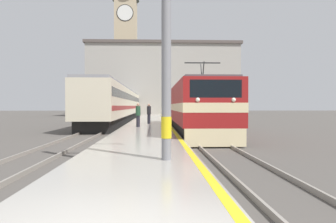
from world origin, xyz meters
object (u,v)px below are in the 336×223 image
(passenger_train, at_px, (119,104))
(clock_tower, at_px, (126,44))
(locomotive_train, at_px, (194,108))
(person_on_platform, at_px, (138,114))
(second_waiting_passenger, at_px, (149,113))
(catenary_mast, at_px, (169,19))

(passenger_train, height_order, clock_tower, clock_tower)
(locomotive_train, height_order, person_on_platform, locomotive_train)
(second_waiting_passenger, height_order, clock_tower, clock_tower)
(passenger_train, height_order, person_on_platform, passenger_train)
(catenary_mast, xyz_separation_m, second_waiting_passenger, (-0.91, 18.44, -3.02))
(second_waiting_passenger, bearing_deg, person_on_platform, -99.60)
(clock_tower, bearing_deg, person_on_platform, -83.99)
(locomotive_train, height_order, catenary_mast, catenary_mast)
(person_on_platform, bearing_deg, passenger_train, 100.90)
(second_waiting_passenger, bearing_deg, catenary_mast, -87.17)
(catenary_mast, relative_size, second_waiting_passenger, 4.66)
(catenary_mast, bearing_deg, passenger_train, 98.78)
(locomotive_train, distance_m, passenger_train, 18.17)
(locomotive_train, xyz_separation_m, clock_tower, (-8.93, 48.80, 13.57))
(locomotive_train, bearing_deg, passenger_train, 112.47)
(passenger_train, bearing_deg, person_on_platform, -79.10)
(person_on_platform, bearing_deg, clock_tower, 96.01)
(locomotive_train, height_order, clock_tower, clock_tower)
(second_waiting_passenger, bearing_deg, locomotive_train, -57.57)
(locomotive_train, relative_size, catenary_mast, 2.09)
(clock_tower, bearing_deg, second_waiting_passenger, -82.53)
(person_on_platform, height_order, clock_tower, clock_tower)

